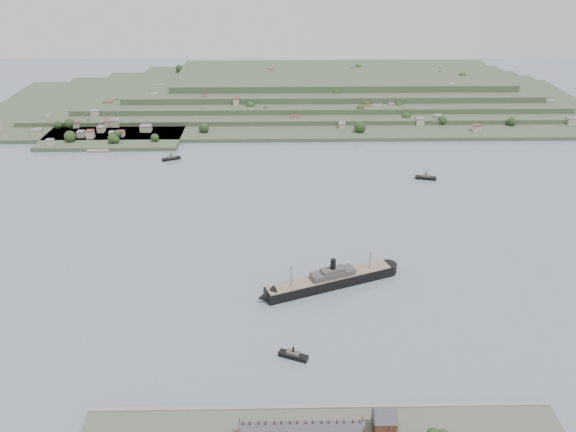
{
  "coord_description": "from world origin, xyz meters",
  "views": [
    {
      "loc": [
        -19.09,
        -345.01,
        204.83
      ],
      "look_at": [
        -12.26,
        30.0,
        12.94
      ],
      "focal_mm": 35.0,
      "sensor_mm": 36.0,
      "label": 1
    }
  ],
  "objects_px": {
    "terrace_row": "(301,432)",
    "gabled_building": "(384,421)",
    "steamship": "(327,281)",
    "tugboat": "(293,355)"
  },
  "relations": [
    {
      "from": "steamship",
      "to": "tugboat",
      "type": "bearing_deg",
      "value": -109.09
    },
    {
      "from": "gabled_building",
      "to": "steamship",
      "type": "distance_m",
      "value": 119.89
    },
    {
      "from": "steamship",
      "to": "tugboat",
      "type": "relative_size",
      "value": 5.69
    },
    {
      "from": "terrace_row",
      "to": "tugboat",
      "type": "bearing_deg",
      "value": 92.04
    },
    {
      "from": "steamship",
      "to": "terrace_row",
      "type": "bearing_deg",
      "value": -99.72
    },
    {
      "from": "terrace_row",
      "to": "gabled_building",
      "type": "bearing_deg",
      "value": 6.12
    },
    {
      "from": "steamship",
      "to": "tugboat",
      "type": "xyz_separation_m",
      "value": [
        -23.03,
        -66.58,
        -2.58
      ]
    },
    {
      "from": "terrace_row",
      "to": "steamship",
      "type": "xyz_separation_m",
      "value": [
        21.03,
        122.71,
        -2.5
      ]
    },
    {
      "from": "terrace_row",
      "to": "steamship",
      "type": "bearing_deg",
      "value": 80.28
    },
    {
      "from": "tugboat",
      "to": "steamship",
      "type": "bearing_deg",
      "value": 70.91
    }
  ]
}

